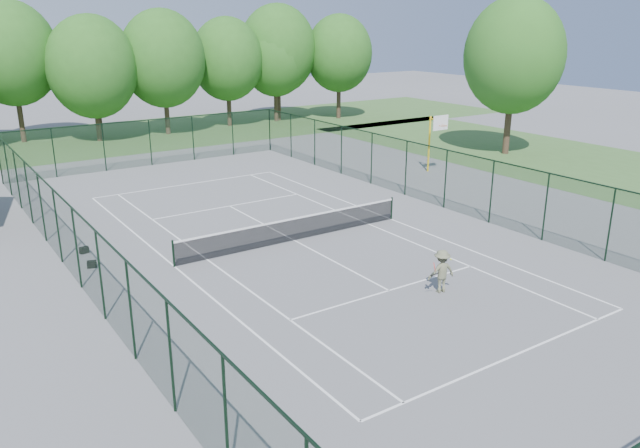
{
  "coord_description": "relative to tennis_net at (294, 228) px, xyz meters",
  "views": [
    {
      "loc": [
        -13.38,
        -21.88,
        9.13
      ],
      "look_at": [
        0.0,
        -2.0,
        1.3
      ],
      "focal_mm": 35.0,
      "sensor_mm": 36.0,
      "label": 1
    }
  ],
  "objects": [
    {
      "name": "grass_far",
      "position": [
        0.0,
        30.0,
        -0.57
      ],
      "size": [
        80.0,
        16.0,
        0.01
      ],
      "primitive_type": "cube",
      "color": "#446D32",
      "rests_on": "ground"
    },
    {
      "name": "tennis_player",
      "position": [
        1.45,
        -7.47,
        0.21
      ],
      "size": [
        1.74,
        0.95,
        1.56
      ],
      "color": "#676A4E",
      "rests_on": "ground"
    },
    {
      "name": "court_lines",
      "position": [
        0.0,
        0.0,
        -0.57
      ],
      "size": [
        11.05,
        23.85,
        0.01
      ],
      "color": "white",
      "rests_on": "ground"
    },
    {
      "name": "ground",
      "position": [
        0.0,
        0.0,
        -0.58
      ],
      "size": [
        140.0,
        140.0,
        0.0
      ],
      "primitive_type": "plane",
      "color": "slate",
      "rests_on": "ground"
    },
    {
      "name": "tree_line_far",
      "position": [
        0.0,
        30.0,
        5.42
      ],
      "size": [
        39.4,
        6.4,
        9.7
      ],
      "color": "#473325",
      "rests_on": "ground"
    },
    {
      "name": "tree_side",
      "position": [
        22.47,
        7.44,
        6.26
      ],
      "size": [
        6.85,
        6.85,
        10.85
      ],
      "color": "#473325",
      "rests_on": "ground"
    },
    {
      "name": "fence_enclosure",
      "position": [
        0.0,
        0.0,
        0.98
      ],
      "size": [
        18.05,
        36.05,
        3.02
      ],
      "color": "#18321F",
      "rests_on": "ground"
    },
    {
      "name": "tennis_net",
      "position": [
        0.0,
        0.0,
        0.0
      ],
      "size": [
        11.08,
        0.08,
        1.1
      ],
      "color": "black",
      "rests_on": "ground"
    },
    {
      "name": "sports_bag_b",
      "position": [
        -8.02,
        3.52,
        -0.44
      ],
      "size": [
        0.38,
        0.27,
        0.27
      ],
      "primitive_type": "cube",
      "rotation": [
        0.0,
        0.0,
        0.18
      ],
      "color": "black",
      "rests_on": "ground"
    },
    {
      "name": "basketball_goal",
      "position": [
        13.99,
        5.99,
        1.99
      ],
      "size": [
        1.2,
        1.43,
        3.65
      ],
      "color": "yellow",
      "rests_on": "ground"
    },
    {
      "name": "grass_side",
      "position": [
        24.0,
        4.0,
        -0.57
      ],
      "size": [
        14.0,
        40.0,
        0.01
      ],
      "primitive_type": "cube",
      "color": "#446D32",
      "rests_on": "ground"
    },
    {
      "name": "sports_bag_a",
      "position": [
        -8.17,
        1.72,
        -0.44
      ],
      "size": [
        0.4,
        0.31,
        0.28
      ],
      "primitive_type": "cube",
      "rotation": [
        0.0,
        0.0,
        -0.34
      ],
      "color": "black",
      "rests_on": "ground"
    }
  ]
}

